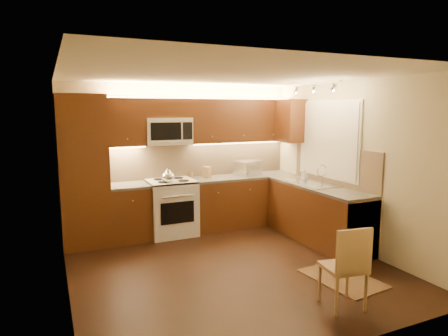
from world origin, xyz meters
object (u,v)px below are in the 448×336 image
stove (172,207)px  microwave (168,131)px  sink (313,179)px  kettle (168,175)px  toaster_oven (248,168)px  dining_chair (343,265)px  knife_block (207,172)px  soap_bottle (304,175)px

stove → microwave: size_ratio=1.21×
sink → kettle: kettle is taller
sink → stove: bearing=150.6°
microwave → sink: (2.00, -1.26, -0.74)m
microwave → sink: microwave is taller
kettle → stove: bearing=75.1°
stove → kettle: kettle is taller
microwave → toaster_oven: size_ratio=1.74×
kettle → dining_chair: (1.04, -2.91, -0.59)m
sink → knife_block: size_ratio=4.42×
dining_chair → soap_bottle: bearing=72.1°
sink → kettle: size_ratio=3.55×
toaster_oven → soap_bottle: bearing=-71.8°
soap_bottle → toaster_oven: bearing=118.2°
sink → soap_bottle: size_ratio=5.03×
stove → dining_chair: (0.94, -3.08, -0.01)m
microwave → soap_bottle: size_ratio=4.45×
microwave → dining_chair: (0.94, -3.22, -1.27)m
sink → kettle: 2.30m
stove → kettle: size_ratio=3.79×
kettle → microwave: bearing=86.8°
kettle → toaster_oven: bearing=22.9°
toaster_oven → knife_block: toaster_oven is taller
microwave → dining_chair: microwave is taller
sink → toaster_oven: bearing=114.9°
soap_bottle → stove: bearing=150.1°
knife_block → kettle: bearing=179.0°
soap_bottle → knife_block: bearing=139.2°
microwave → knife_block: size_ratio=3.90×
toaster_oven → knife_block: 0.79m
toaster_oven → stove: bearing=162.3°
toaster_oven → knife_block: bearing=157.7°
kettle → dining_chair: kettle is taller
toaster_oven → knife_block: (-0.78, 0.04, -0.03)m
sink → toaster_oven: toaster_oven is taller
toaster_oven → soap_bottle: toaster_oven is taller
stove → toaster_oven: toaster_oven is taller
stove → microwave: (0.00, 0.14, 1.26)m
stove → toaster_oven: (1.45, 0.05, 0.57)m
sink → knife_block: bearing=137.7°
toaster_oven → kettle: bearing=168.7°
kettle → sink: bearing=-9.8°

